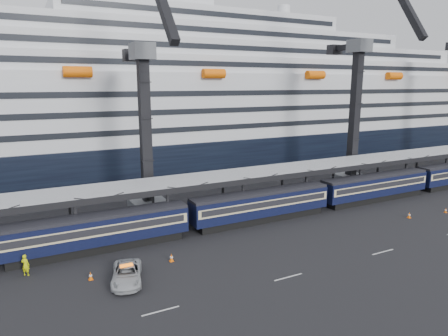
# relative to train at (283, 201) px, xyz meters

# --- Properties ---
(ground) EXTENTS (260.00, 260.00, 0.00)m
(ground) POSITION_rel_train_xyz_m (4.65, -10.00, -2.20)
(ground) COLOR black
(ground) RESTS_ON ground
(train) EXTENTS (133.05, 3.00, 4.05)m
(train) POSITION_rel_train_xyz_m (0.00, 0.00, 0.00)
(train) COLOR black
(train) RESTS_ON ground
(canopy) EXTENTS (130.00, 6.25, 5.53)m
(canopy) POSITION_rel_train_xyz_m (4.65, 4.00, 3.05)
(canopy) COLOR gray
(canopy) RESTS_ON ground
(cruise_ship) EXTENTS (214.09, 28.84, 34.00)m
(cruise_ship) POSITION_rel_train_xyz_m (3.57, 35.99, 10.14)
(cruise_ship) COLOR black
(cruise_ship) RESTS_ON ground
(crane_dark_near) EXTENTS (4.50, 17.75, 35.08)m
(crane_dark_near) POSITION_rel_train_xyz_m (-15.35, 8.59, 9.73)
(crane_dark_near) COLOR #474A4E
(crane_dark_near) RESTS_ON ground
(crane_dark_mid) EXTENTS (4.50, 18.24, 39.64)m
(crane_dark_mid) POSITION_rel_train_xyz_m (19.65, 7.59, 11.16)
(crane_dark_mid) COLOR #474A4E
(crane_dark_mid) RESTS_ON ground
(pickup_truck) EXTENTS (3.89, 5.87, 1.50)m
(pickup_truck) POSITION_rel_train_xyz_m (-22.50, -8.23, -1.45)
(pickup_truck) COLOR #A1A5A8
(pickup_truck) RESTS_ON ground
(worker) EXTENTS (0.88, 0.82, 2.03)m
(worker) POSITION_rel_train_xyz_m (-30.35, -2.80, -1.19)
(worker) COLOR #CCDA0B
(worker) RESTS_ON ground
(traffic_cone_b) EXTENTS (0.39, 0.39, 0.77)m
(traffic_cone_b) POSITION_rel_train_xyz_m (-25.28, -6.34, -1.82)
(traffic_cone_b) COLOR #F66207
(traffic_cone_b) RESTS_ON ground
(traffic_cone_c) EXTENTS (0.42, 0.42, 0.84)m
(traffic_cone_c) POSITION_rel_train_xyz_m (-17.59, -6.05, -1.79)
(traffic_cone_c) COLOR #F66207
(traffic_cone_c) RESTS_ON ground
(traffic_cone_d) EXTENTS (0.41, 0.41, 0.82)m
(traffic_cone_d) POSITION_rel_train_xyz_m (14.34, -7.92, -1.79)
(traffic_cone_d) COLOR #F66207
(traffic_cone_d) RESTS_ON ground
(traffic_cone_e) EXTENTS (0.34, 0.34, 0.68)m
(traffic_cone_e) POSITION_rel_train_xyz_m (20.66, -8.66, -1.87)
(traffic_cone_e) COLOR #F66207
(traffic_cone_e) RESTS_ON ground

